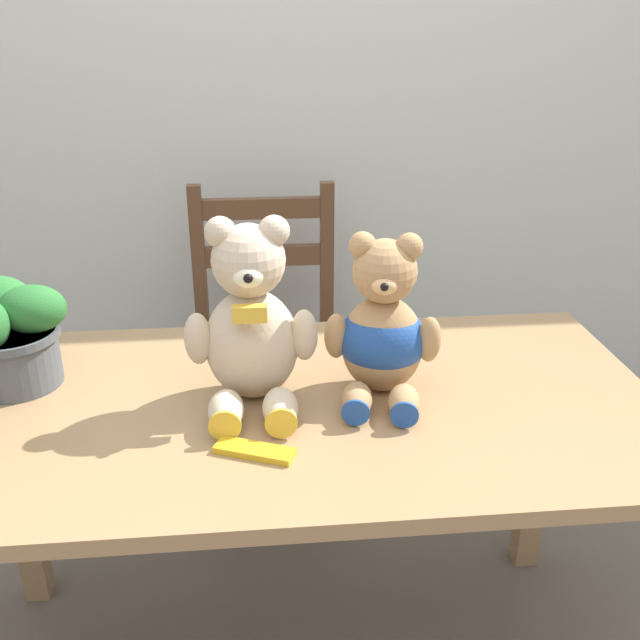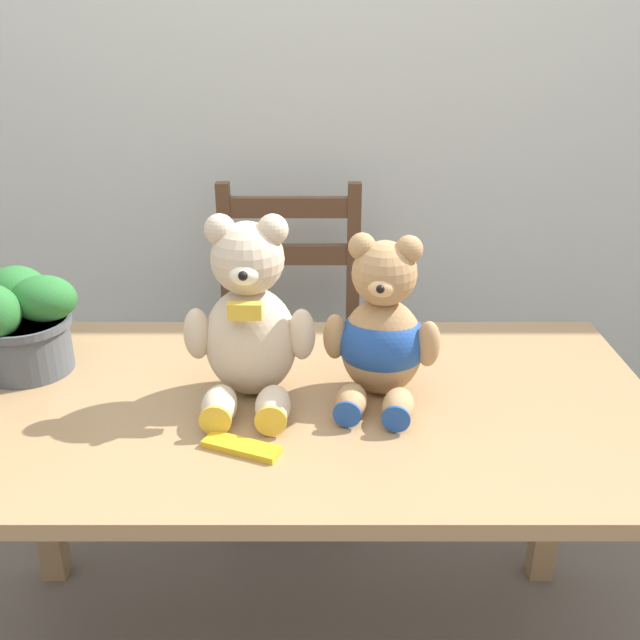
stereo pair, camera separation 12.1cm
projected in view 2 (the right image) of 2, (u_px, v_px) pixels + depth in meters
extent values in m
cube|color=silver|center=(302.00, 50.00, 2.13)|extent=(8.00, 0.04, 2.60)
cube|color=#9E7A51|center=(290.00, 405.00, 1.37)|extent=(1.41, 0.73, 0.03)
cube|color=#9E7A51|center=(40.00, 466.00, 1.80)|extent=(0.06, 0.06, 0.70)
cube|color=#9E7A51|center=(556.00, 467.00, 1.80)|extent=(0.06, 0.06, 0.70)
cube|color=brown|center=(290.00, 365.00, 2.12)|extent=(0.43, 0.42, 0.03)
cube|color=brown|center=(357.00, 467.00, 2.03)|extent=(0.04, 0.04, 0.42)
cube|color=brown|center=(221.00, 466.00, 2.03)|extent=(0.04, 0.04, 0.42)
cube|color=brown|center=(353.00, 329.00, 2.28)|extent=(0.04, 0.04, 0.94)
cube|color=brown|center=(232.00, 329.00, 2.28)|extent=(0.04, 0.04, 0.94)
cube|color=brown|center=(290.00, 207.00, 2.12)|extent=(0.35, 0.03, 0.06)
cube|color=brown|center=(291.00, 254.00, 2.18)|extent=(0.35, 0.03, 0.06)
ellipsoid|color=beige|center=(252.00, 341.00, 1.35)|extent=(0.18, 0.15, 0.21)
sphere|color=beige|center=(249.00, 258.00, 1.28)|extent=(0.13, 0.13, 0.13)
sphere|color=beige|center=(274.00, 230.00, 1.26)|extent=(0.06, 0.06, 0.06)
sphere|color=beige|center=(221.00, 229.00, 1.26)|extent=(0.06, 0.06, 0.06)
ellipsoid|color=white|center=(246.00, 273.00, 1.24)|extent=(0.06, 0.05, 0.04)
sphere|color=black|center=(244.00, 276.00, 1.22)|extent=(0.02, 0.02, 0.02)
ellipsoid|color=beige|center=(303.00, 334.00, 1.32)|extent=(0.05, 0.05, 0.10)
ellipsoid|color=beige|center=(198.00, 334.00, 1.32)|extent=(0.05, 0.05, 0.10)
ellipsoid|color=beige|center=(274.00, 406.00, 1.27)|extent=(0.07, 0.11, 0.06)
cylinder|color=gold|center=(272.00, 421.00, 1.23)|extent=(0.06, 0.01, 0.06)
ellipsoid|color=beige|center=(221.00, 406.00, 1.27)|extent=(0.07, 0.11, 0.06)
cylinder|color=gold|center=(216.00, 421.00, 1.23)|extent=(0.06, 0.01, 0.06)
cube|color=gold|center=(246.00, 311.00, 1.25)|extent=(0.06, 0.02, 0.03)
ellipsoid|color=tan|center=(383.00, 347.00, 1.35)|extent=(0.18, 0.16, 0.19)
sphere|color=tan|center=(386.00, 273.00, 1.29)|extent=(0.12, 0.12, 0.12)
sphere|color=tan|center=(410.00, 249.00, 1.27)|extent=(0.05, 0.05, 0.05)
sphere|color=tan|center=(363.00, 247.00, 1.28)|extent=(0.05, 0.05, 0.05)
ellipsoid|color=#E5B279|center=(383.00, 287.00, 1.25)|extent=(0.06, 0.05, 0.04)
sphere|color=black|center=(382.00, 289.00, 1.23)|extent=(0.02, 0.02, 0.02)
ellipsoid|color=tan|center=(429.00, 344.00, 1.31)|extent=(0.05, 0.05, 0.09)
ellipsoid|color=tan|center=(336.00, 337.00, 1.34)|extent=(0.05, 0.05, 0.09)
ellipsoid|color=tan|center=(399.00, 406.00, 1.28)|extent=(0.07, 0.11, 0.06)
cylinder|color=#1E4793|center=(397.00, 419.00, 1.24)|extent=(0.05, 0.02, 0.05)
ellipsoid|color=tan|center=(352.00, 401.00, 1.29)|extent=(0.07, 0.11, 0.06)
cylinder|color=#1E4793|center=(348.00, 414.00, 1.25)|extent=(0.05, 0.02, 0.05)
ellipsoid|color=#1E4793|center=(383.00, 342.00, 1.35)|extent=(0.19, 0.17, 0.14)
cylinder|color=#4C5156|center=(28.00, 345.00, 1.45)|extent=(0.17, 0.17, 0.12)
cylinder|color=#4C5156|center=(24.00, 322.00, 1.43)|extent=(0.19, 0.19, 0.02)
ellipsoid|color=#286B2D|center=(45.00, 298.00, 1.41)|extent=(0.13, 0.10, 0.09)
ellipsoid|color=#286B2D|center=(19.00, 296.00, 1.48)|extent=(0.14, 0.13, 0.13)
cube|color=gold|center=(243.00, 447.00, 1.20)|extent=(0.14, 0.09, 0.01)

